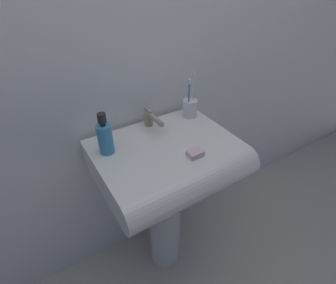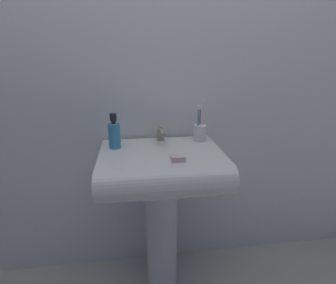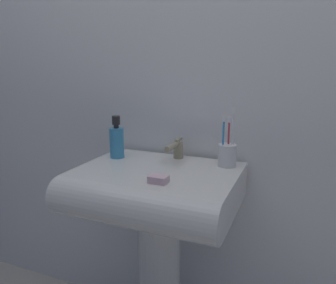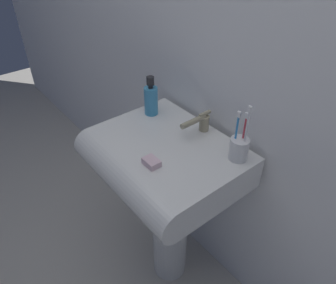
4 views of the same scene
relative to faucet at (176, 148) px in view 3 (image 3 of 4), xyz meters
name	(u,v)px [view 3 (image 3 of 4)]	position (x,y,z in m)	size (l,w,h in m)	color
wall_back	(183,61)	(-0.02, 0.11, 0.34)	(5.00, 0.05, 2.40)	white
sink_pedestal	(159,282)	(-0.02, -0.14, -0.52)	(0.16, 0.16, 0.68)	white
sink_basin	(153,190)	(-0.02, -0.19, -0.11)	(0.58, 0.47, 0.13)	white
faucet	(176,148)	(0.00, 0.00, 0.00)	(0.04, 0.15, 0.08)	tan
toothbrush_cup	(227,154)	(0.21, -0.01, 0.00)	(0.07, 0.07, 0.22)	white
soap_bottle	(117,141)	(-0.23, -0.07, 0.02)	(0.06, 0.06, 0.17)	#3F99CC
bar_soap	(158,179)	(0.04, -0.27, -0.03)	(0.06, 0.04, 0.02)	silver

